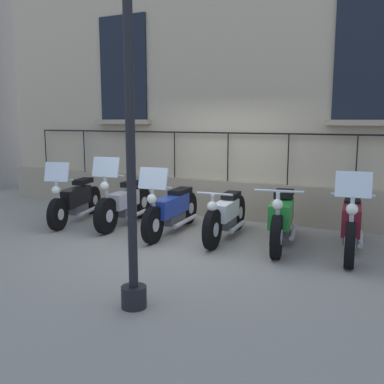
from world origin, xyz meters
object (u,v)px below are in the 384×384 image
at_px(motorcycle_maroon, 351,225).
at_px(motorcycle_blue, 172,210).
at_px(motorcycle_black, 76,201).
at_px(motorcycle_silver, 124,204).
at_px(lamppost, 128,36).
at_px(motorcycle_white, 226,216).
at_px(motorcycle_green, 282,219).

bearing_deg(motorcycle_maroon, motorcycle_blue, -87.51).
bearing_deg(motorcycle_black, motorcycle_maroon, 92.10).
bearing_deg(motorcycle_silver, motorcycle_maroon, 90.26).
bearing_deg(lamppost, motorcycle_white, -176.97).
bearing_deg(motorcycle_maroon, lamppost, -30.86).
bearing_deg(motorcycle_white, motorcycle_black, -87.60).
bearing_deg(motorcycle_blue, lamppost, 21.54).
xyz_separation_m(motorcycle_black, lamppost, (2.95, 3.36, 2.44)).
relative_size(motorcycle_white, motorcycle_maroon, 0.95).
bearing_deg(motorcycle_silver, motorcycle_black, -80.71).
height_order(motorcycle_blue, motorcycle_maroon, motorcycle_maroon).
distance_m(motorcycle_blue, motorcycle_green, 2.00).
height_order(motorcycle_blue, motorcycle_green, motorcycle_blue).
xyz_separation_m(motorcycle_silver, motorcycle_blue, (0.11, 1.11, 0.00)).
bearing_deg(motorcycle_black, motorcycle_silver, 99.29).
height_order(motorcycle_silver, motorcycle_white, motorcycle_silver).
bearing_deg(motorcycle_blue, motorcycle_green, 92.07).
height_order(motorcycle_silver, motorcycle_maroon, motorcycle_silver).
bearing_deg(motorcycle_silver, lamppost, 36.43).
xyz_separation_m(motorcycle_blue, lamppost, (3.00, 1.19, 2.43)).
bearing_deg(motorcycle_maroon, motorcycle_green, -86.71).
distance_m(motorcycle_black, lamppost, 5.09).
relative_size(motorcycle_green, lamppost, 0.44).
distance_m(motorcycle_black, motorcycle_white, 3.20).
distance_m(motorcycle_white, lamppost, 3.94).
height_order(motorcycle_black, motorcycle_blue, same).
xyz_separation_m(motorcycle_silver, motorcycle_maroon, (-0.02, 4.18, 0.02)).
relative_size(motorcycle_silver, motorcycle_white, 1.02).
height_order(motorcycle_blue, motorcycle_white, motorcycle_blue).
distance_m(motorcycle_black, motorcycle_maroon, 5.23).
relative_size(motorcycle_white, motorcycle_green, 0.99).
relative_size(motorcycle_blue, lamppost, 0.46).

